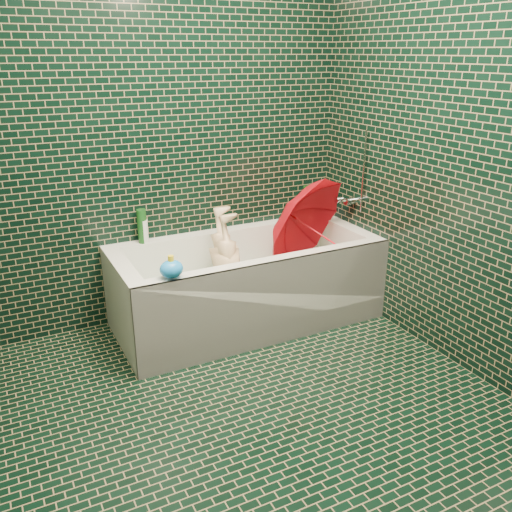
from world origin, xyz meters
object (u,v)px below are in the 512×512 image
bathtub (248,292)px  child (231,281)px  umbrella (320,234)px  rubber_duck (302,212)px  bath_toy (171,269)px

bathtub → child: size_ratio=1.81×
umbrella → rubber_duck: (0.11, 0.41, 0.03)m
bathtub → rubber_duck: size_ratio=14.71×
child → bathtub: bearing=97.9°
umbrella → bath_toy: umbrella is taller
bathtub → bath_toy: bearing=-152.8°
bathtub → bath_toy: (-0.61, -0.31, 0.39)m
rubber_duck → bathtub: bearing=-154.3°
child → bath_toy: (-0.50, -0.33, 0.30)m
bath_toy → bathtub: bearing=21.7°
child → bath_toy: bearing=-42.3°
child → bath_toy: bath_toy is taller
rubber_duck → bath_toy: bath_toy is taller
umbrella → child: bearing=156.9°
bathtub → bath_toy: bath_toy is taller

